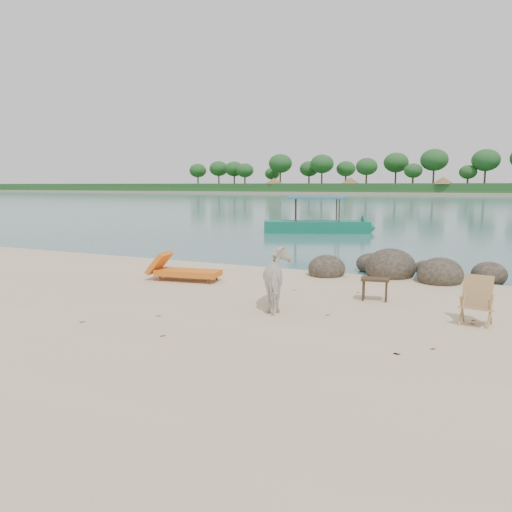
{
  "coord_description": "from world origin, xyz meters",
  "views": [
    {
      "loc": [
        4.33,
        -8.39,
        2.64
      ],
      "look_at": [
        -0.6,
        2.0,
        1.0
      ],
      "focal_mm": 35.0,
      "sensor_mm": 36.0,
      "label": 1
    }
  ],
  "objects_px": {
    "cow": "(279,280)",
    "lounge_chair": "(188,270)",
    "deck_chair": "(477,303)",
    "boulders": "(407,271)",
    "side_table": "(375,291)",
    "boat_near": "(317,203)"
  },
  "relations": [
    {
      "from": "boulders",
      "to": "lounge_chair",
      "type": "height_order",
      "value": "boulders"
    },
    {
      "from": "boat_near",
      "to": "cow",
      "type": "bearing_deg",
      "value": -97.0
    },
    {
      "from": "deck_chair",
      "to": "boulders",
      "type": "bearing_deg",
      "value": 122.95
    },
    {
      "from": "cow",
      "to": "boat_near",
      "type": "bearing_deg",
      "value": -101.56
    },
    {
      "from": "cow",
      "to": "lounge_chair",
      "type": "bearing_deg",
      "value": -54.71
    },
    {
      "from": "side_table",
      "to": "lounge_chair",
      "type": "relative_size",
      "value": 0.29
    },
    {
      "from": "cow",
      "to": "deck_chair",
      "type": "xyz_separation_m",
      "value": [
        3.85,
        0.38,
        -0.19
      ]
    },
    {
      "from": "deck_chair",
      "to": "cow",
      "type": "bearing_deg",
      "value": -164.69
    },
    {
      "from": "boulders",
      "to": "deck_chair",
      "type": "relative_size",
      "value": 6.97
    },
    {
      "from": "cow",
      "to": "deck_chair",
      "type": "height_order",
      "value": "cow"
    },
    {
      "from": "boulders",
      "to": "lounge_chair",
      "type": "bearing_deg",
      "value": -149.95
    },
    {
      "from": "deck_chair",
      "to": "lounge_chair",
      "type": "bearing_deg",
      "value": 178.94
    },
    {
      "from": "side_table",
      "to": "deck_chair",
      "type": "xyz_separation_m",
      "value": [
        2.15,
        -1.23,
        0.2
      ]
    },
    {
      "from": "lounge_chair",
      "to": "boulders",
      "type": "bearing_deg",
      "value": 21.23
    },
    {
      "from": "cow",
      "to": "boat_near",
      "type": "xyz_separation_m",
      "value": [
        -5.02,
        17.49,
        0.98
      ]
    },
    {
      "from": "cow",
      "to": "boat_near",
      "type": "height_order",
      "value": "boat_near"
    },
    {
      "from": "cow",
      "to": "lounge_chair",
      "type": "relative_size",
      "value": 0.69
    },
    {
      "from": "side_table",
      "to": "deck_chair",
      "type": "distance_m",
      "value": 2.49
    },
    {
      "from": "boulders",
      "to": "boat_near",
      "type": "bearing_deg",
      "value": 118.81
    },
    {
      "from": "cow",
      "to": "lounge_chair",
      "type": "height_order",
      "value": "cow"
    },
    {
      "from": "cow",
      "to": "lounge_chair",
      "type": "xyz_separation_m",
      "value": [
        -3.45,
        1.77,
        -0.31
      ]
    },
    {
      "from": "cow",
      "to": "side_table",
      "type": "relative_size",
      "value": 2.42
    }
  ]
}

